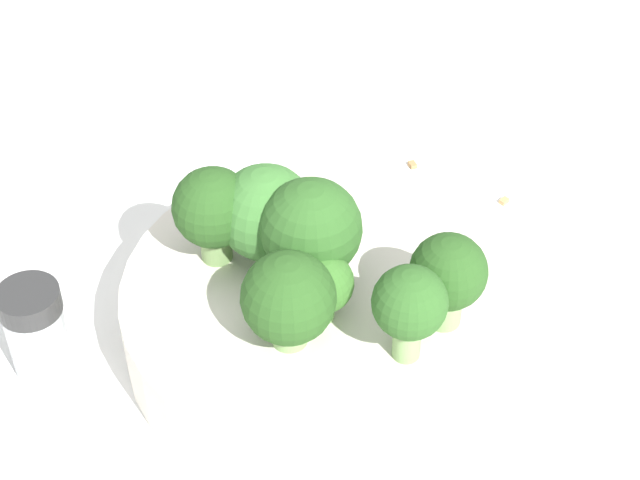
# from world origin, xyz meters

# --- Properties ---
(ground_plane) EXTENTS (3.00, 3.00, 0.00)m
(ground_plane) POSITION_xyz_m (0.00, 0.00, 0.00)
(ground_plane) COLOR white
(bowl) EXTENTS (0.22, 0.22, 0.04)m
(bowl) POSITION_xyz_m (0.00, 0.00, 0.02)
(bowl) COLOR silver
(bowl) RESTS_ON ground_plane
(broccoli_floret_0) EXTENTS (0.05, 0.05, 0.06)m
(broccoli_floret_0) POSITION_xyz_m (-0.00, 0.04, 0.07)
(broccoli_floret_0) COLOR #84AD66
(broccoli_floret_0) RESTS_ON bowl
(broccoli_floret_1) EXTENTS (0.04, 0.04, 0.06)m
(broccoli_floret_1) POSITION_xyz_m (0.06, 0.00, 0.08)
(broccoli_floret_1) COLOR #7A9E5B
(broccoli_floret_1) RESTS_ON bowl
(broccoli_floret_2) EXTENTS (0.04, 0.04, 0.06)m
(broccoli_floret_2) POSITION_xyz_m (-0.06, 0.03, 0.08)
(broccoli_floret_2) COLOR #84AD66
(broccoli_floret_2) RESTS_ON bowl
(broccoli_floret_3) EXTENTS (0.04, 0.04, 0.06)m
(broccoli_floret_3) POSITION_xyz_m (-0.07, -0.00, 0.08)
(broccoli_floret_3) COLOR #84AD66
(broccoli_floret_3) RESTS_ON bowl
(broccoli_floret_4) EXTENTS (0.05, 0.05, 0.07)m
(broccoli_floret_4) POSITION_xyz_m (0.01, 0.00, 0.08)
(broccoli_floret_4) COLOR #7A9E5B
(broccoli_floret_4) RESTS_ON bowl
(broccoli_floret_5) EXTENTS (0.05, 0.05, 0.06)m
(broccoli_floret_5) POSITION_xyz_m (0.04, -0.01, 0.08)
(broccoli_floret_5) COLOR #8EB770
(broccoli_floret_5) RESTS_ON bowl
(broccoli_floret_6) EXTENTS (0.03, 0.03, 0.04)m
(broccoli_floret_6) POSITION_xyz_m (-0.01, 0.02, 0.07)
(broccoli_floret_6) COLOR #84AD66
(broccoli_floret_6) RESTS_ON bowl
(pepper_shaker) EXTENTS (0.03, 0.03, 0.06)m
(pepper_shaker) POSITION_xyz_m (0.14, 0.07, 0.03)
(pepper_shaker) COLOR #B2B7BC
(pepper_shaker) RESTS_ON ground_plane
(almond_crumb_1) EXTENTS (0.01, 0.01, 0.01)m
(almond_crumb_1) POSITION_xyz_m (0.00, -0.17, 0.00)
(almond_crumb_1) COLOR #AD7F4C
(almond_crumb_1) RESTS_ON ground_plane
(almond_crumb_2) EXTENTS (0.01, 0.01, 0.01)m
(almond_crumb_2) POSITION_xyz_m (-0.07, -0.16, 0.00)
(almond_crumb_2) COLOR tan
(almond_crumb_2) RESTS_ON ground_plane
(almond_crumb_3) EXTENTS (0.01, 0.01, 0.01)m
(almond_crumb_3) POSITION_xyz_m (0.11, -0.05, 0.00)
(almond_crumb_3) COLOR #AD7F4C
(almond_crumb_3) RESTS_ON ground_plane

